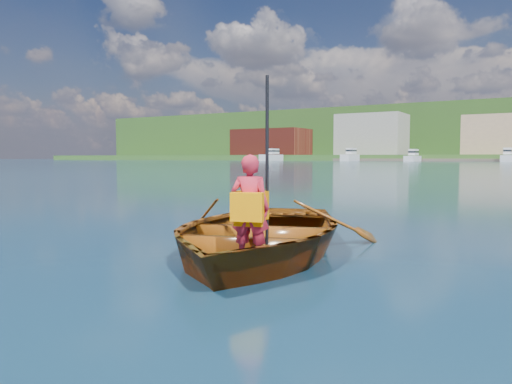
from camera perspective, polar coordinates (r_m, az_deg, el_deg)
name	(u,v)px	position (r m, az deg, el deg)	size (l,w,h in m)	color
ground	(209,247)	(6.78, -5.37, -6.31)	(600.00, 600.00, 0.00)	#0F1E48
rowboat	(257,233)	(6.19, 0.07, -4.67)	(4.01, 4.80, 0.86)	brown
child_paddler	(250,208)	(5.24, -0.67, -1.84)	(0.48, 0.42, 1.97)	red
waterfront_buildings	(508,136)	(170.92, 26.81, 5.76)	(202.00, 16.00, 14.00)	brown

